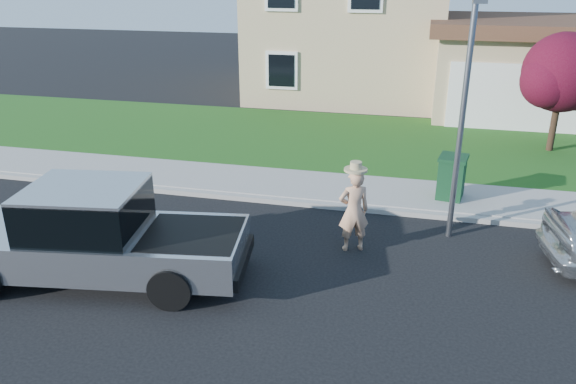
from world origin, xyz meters
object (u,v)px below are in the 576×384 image
object	(u,v)px
pickup_truck	(95,237)
street_lamp	(464,107)
ornamental_tree	(564,76)
trash_bin	(452,177)
woman	(354,209)

from	to	relation	value
pickup_truck	street_lamp	world-z (taller)	street_lamp
ornamental_tree	trash_bin	size ratio (longest dim) A/B	3.40
ornamental_tree	woman	bearing A→B (deg)	-123.32
ornamental_tree	street_lamp	xyz separation A→B (m)	(-3.24, -6.85, 0.46)
ornamental_tree	pickup_truck	bearing A→B (deg)	-133.58
woman	street_lamp	distance (m)	2.95
trash_bin	woman	bearing A→B (deg)	-113.63
pickup_truck	ornamental_tree	xyz separation A→B (m)	(9.63, 10.12, 1.55)
ornamental_tree	trash_bin	distance (m)	6.08
woman	ornamental_tree	world-z (taller)	ornamental_tree
pickup_truck	street_lamp	distance (m)	7.45
pickup_truck	trash_bin	size ratio (longest dim) A/B	5.40
pickup_truck	woman	distance (m)	4.96
woman	street_lamp	bearing A→B (deg)	-174.11
trash_bin	street_lamp	xyz separation A→B (m)	(-0.05, -1.96, 2.16)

